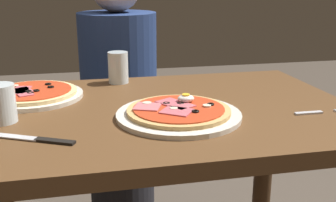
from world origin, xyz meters
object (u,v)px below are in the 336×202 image
object	(u,v)px
pizza_foreground	(179,113)
pizza_across_left	(32,94)
water_glass_far	(118,70)
dining_table	(155,156)
water_glass_near	(1,106)
diner_person	(120,111)
fork	(319,112)
knife	(39,139)

from	to	relation	value
pizza_foreground	pizza_across_left	size ratio (longest dim) A/B	1.09
pizza_foreground	water_glass_far	bearing A→B (deg)	106.37
dining_table	pizza_foreground	bearing A→B (deg)	-64.53
water_glass_near	pizza_across_left	bearing A→B (deg)	75.93
pizza_across_left	diner_person	world-z (taller)	diner_person
fork	knife	xyz separation A→B (m)	(-0.69, -0.04, 0.00)
water_glass_far	fork	bearing A→B (deg)	-42.19
fork	pizza_foreground	bearing A→B (deg)	172.78
knife	pizza_foreground	bearing A→B (deg)	14.88
water_glass_far	dining_table	bearing A→B (deg)	-76.68
dining_table	pizza_across_left	distance (m)	0.40
dining_table	fork	world-z (taller)	fork
dining_table	pizza_foreground	size ratio (longest dim) A/B	3.44
fork	diner_person	bearing A→B (deg)	119.33
dining_table	water_glass_near	bearing A→B (deg)	-174.61
water_glass_far	fork	xyz separation A→B (m)	(0.47, -0.43, -0.04)
water_glass_near	water_glass_far	distance (m)	0.45
knife	diner_person	xyz separation A→B (m)	(0.25, 0.83, -0.22)
water_glass_far	diner_person	bearing A→B (deg)	84.81
water_glass_near	fork	distance (m)	0.79
pizza_foreground	fork	bearing A→B (deg)	-7.22
pizza_foreground	water_glass_far	world-z (taller)	water_glass_far
diner_person	water_glass_near	bearing A→B (deg)	63.31
dining_table	water_glass_far	xyz separation A→B (m)	(-0.07, 0.29, 0.19)
pizza_foreground	knife	bearing A→B (deg)	-165.12
pizza_across_left	water_glass_far	bearing A→B (deg)	26.29
dining_table	fork	xyz separation A→B (m)	(0.40, -0.14, 0.15)
knife	diner_person	distance (m)	0.89
dining_table	pizza_across_left	xyz separation A→B (m)	(-0.33, 0.16, 0.16)
water_glass_far	diner_person	size ratio (longest dim) A/B	0.09
pizza_foreground	pizza_across_left	xyz separation A→B (m)	(-0.37, 0.25, 0.00)
fork	diner_person	size ratio (longest dim) A/B	0.13
pizza_across_left	fork	bearing A→B (deg)	-22.18
pizza_across_left	fork	xyz separation A→B (m)	(0.74, -0.30, -0.01)
pizza_across_left	water_glass_far	distance (m)	0.29
dining_table	diner_person	world-z (taller)	diner_person
pizza_across_left	fork	world-z (taller)	pizza_across_left
fork	dining_table	bearing A→B (deg)	161.30
pizza_across_left	water_glass_near	bearing A→B (deg)	-104.07
water_glass_near	diner_person	distance (m)	0.81
water_glass_near	fork	bearing A→B (deg)	-7.32
water_glass_near	knife	bearing A→B (deg)	-56.22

